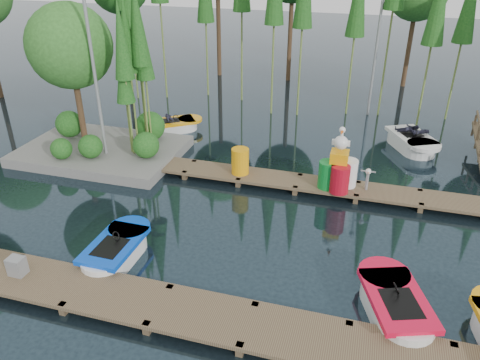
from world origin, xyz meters
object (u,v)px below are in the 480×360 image
(island, at_px, (89,75))
(boat_red, at_px, (395,306))
(boat_blue, at_px, (116,251))
(yellow_barrel, at_px, (240,161))
(boat_yellow_far, at_px, (174,125))
(utility_cabinet, at_px, (17,266))
(drum_cluster, at_px, (339,171))

(island, relative_size, boat_red, 2.24)
(boat_blue, bearing_deg, island, 125.12)
(boat_blue, bearing_deg, boat_red, -0.33)
(yellow_barrel, bearing_deg, boat_yellow_far, 137.90)
(utility_cabinet, distance_m, yellow_barrel, 7.95)
(boat_red, bearing_deg, utility_cabinet, 169.60)
(island, height_order, boat_red, island)
(island, relative_size, utility_cabinet, 13.94)
(drum_cluster, bearing_deg, boat_yellow_far, 152.62)
(boat_yellow_far, relative_size, drum_cluster, 1.19)
(boat_red, distance_m, yellow_barrel, 7.67)
(drum_cluster, bearing_deg, utility_cabinet, -136.57)
(boat_red, relative_size, utility_cabinet, 6.23)
(boat_blue, distance_m, yellow_barrel, 5.75)
(boat_yellow_far, relative_size, yellow_barrel, 2.76)
(island, xyz_separation_m, boat_blue, (4.27, -6.18, -2.93))
(utility_cabinet, bearing_deg, boat_yellow_far, 92.45)
(boat_red, bearing_deg, yellow_barrel, 114.40)
(yellow_barrel, relative_size, drum_cluster, 0.43)
(boat_blue, relative_size, drum_cluster, 1.20)
(drum_cluster, bearing_deg, yellow_barrel, 177.38)
(boat_red, xyz_separation_m, drum_cluster, (-1.89, 5.33, 0.67))
(utility_cabinet, bearing_deg, boat_blue, 41.47)
(boat_blue, height_order, boat_yellow_far, boat_yellow_far)
(boat_blue, bearing_deg, yellow_barrel, 70.60)
(boat_red, height_order, utility_cabinet, boat_red)
(boat_blue, xyz_separation_m, drum_cluster, (5.40, 5.23, 0.69))
(boat_blue, xyz_separation_m, boat_red, (7.29, -0.10, 0.02))
(boat_blue, relative_size, boat_yellow_far, 1.01)
(island, distance_m, yellow_barrel, 6.72)
(island, distance_m, boat_yellow_far, 4.66)
(drum_cluster, bearing_deg, boat_blue, -135.93)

